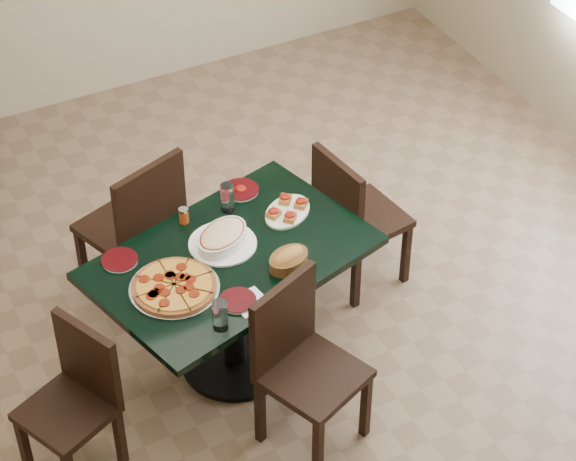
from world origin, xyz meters
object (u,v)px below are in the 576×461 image
chair_far (139,223)px  chair_right (352,213)px  lasagna_casserole (222,238)px  bruschetta_platter (287,209)px  main_table (232,282)px  bread_basket (289,259)px  chair_near (300,357)px  chair_left (77,394)px  pepperoni_pizza (174,287)px

chair_far → chair_right: 1.14m
lasagna_casserole → bruschetta_platter: size_ratio=1.01×
main_table → chair_far: 0.71m
chair_far → bread_basket: 1.00m
chair_right → chair_near: bearing=130.0°
chair_right → chair_left: 1.80m
chair_far → bread_basket: bearing=97.5°
chair_far → chair_near: (0.32, -1.21, -0.04)m
pepperoni_pizza → bread_basket: size_ratio=1.71×
chair_far → chair_near: 1.25m
bread_basket → lasagna_casserole: bearing=109.9°
main_table → chair_near: (0.09, -0.54, -0.07)m
chair_far → lasagna_casserole: chair_far is taller
chair_right → lasagna_casserole: bearing=95.1°
pepperoni_pizza → bruschetta_platter: 0.77m
chair_left → bruschetta_platter: size_ratio=2.28×
main_table → chair_right: bearing=2.9°
chair_left → main_table: bearing=79.9°
chair_far → pepperoni_pizza: bearing=62.6°
main_table → pepperoni_pizza: size_ratio=3.52×
chair_near → bruschetta_platter: (0.29, 0.70, 0.27)m
pepperoni_pizza → bread_basket: (0.55, -0.10, 0.02)m
main_table → bruschetta_platter: bruschetta_platter is taller
chair_near → bread_basket: size_ratio=3.62×
chair_left → lasagna_casserole: (0.89, 0.31, 0.35)m
chair_right → bruschetta_platter: size_ratio=2.50×
chair_far → pepperoni_pizza: size_ratio=2.27×
chair_far → bruschetta_platter: (0.61, -0.51, 0.23)m
chair_far → bread_basket: size_ratio=3.88×
chair_right → pepperoni_pizza: (-1.17, -0.37, 0.28)m
main_table → bread_basket: 0.36m
chair_left → pepperoni_pizza: (0.56, 0.13, 0.33)m
bread_basket → chair_left: bearing=163.8°
chair_right → lasagna_casserole: 0.92m
main_table → lasagna_casserole: 0.24m
pepperoni_pizza → lasagna_casserole: (0.33, 0.18, 0.03)m
bread_basket → bruschetta_platter: 0.39m
chair_near → chair_right: chair_near is taller
main_table → chair_near: chair_near is taller
main_table → bruschetta_platter: bearing=6.7°
chair_right → bread_basket: bearing=119.3°
chair_right → bruschetta_platter: bearing=97.1°
main_table → bruschetta_platter: size_ratio=4.24×
chair_near → main_table: bearing=78.2°
chair_near → lasagna_casserole: 0.70m
chair_far → bruschetta_platter: size_ratio=2.73×
chair_far → pepperoni_pizza: (-0.11, -0.77, 0.23)m
lasagna_casserole → chair_far: bearing=80.9°
chair_near → pepperoni_pizza: (-0.43, 0.44, 0.27)m
chair_near → chair_left: bearing=140.5°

